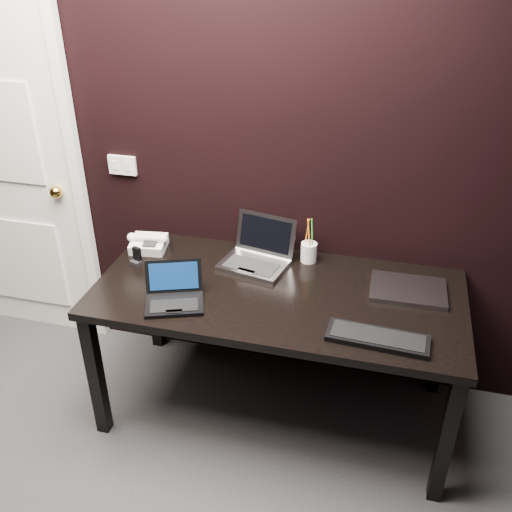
% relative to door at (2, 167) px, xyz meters
% --- Properties ---
extents(wall_back, '(4.00, 0.00, 4.00)m').
position_rel_door_xyz_m(wall_back, '(1.35, 0.02, 0.26)').
color(wall_back, black).
rests_on(wall_back, ground).
extents(door, '(0.99, 0.10, 2.14)m').
position_rel_door_xyz_m(door, '(0.00, 0.00, 0.00)').
color(door, white).
rests_on(door, ground).
extents(wall_switch, '(0.15, 0.02, 0.10)m').
position_rel_door_xyz_m(wall_switch, '(0.73, 0.01, 0.08)').
color(wall_switch, silver).
rests_on(wall_switch, wall_back).
extents(desk, '(1.70, 0.80, 0.74)m').
position_rel_door_xyz_m(desk, '(1.65, -0.38, -0.38)').
color(desk, black).
rests_on(desk, ground).
extents(netbook, '(0.32, 0.30, 0.16)m').
position_rel_door_xyz_m(netbook, '(1.22, -0.58, -0.27)').
color(netbook, black).
rests_on(netbook, desk).
extents(silver_laptop, '(0.36, 0.34, 0.22)m').
position_rel_door_xyz_m(silver_laptop, '(1.50, -0.16, -0.26)').
color(silver_laptop, gray).
rests_on(silver_laptop, desk).
extents(ext_keyboard, '(0.42, 0.16, 0.03)m').
position_rel_door_xyz_m(ext_keyboard, '(2.12, -0.63, -0.29)').
color(ext_keyboard, black).
rests_on(ext_keyboard, desk).
extents(closed_laptop, '(0.35, 0.25, 0.02)m').
position_rel_door_xyz_m(closed_laptop, '(2.23, -0.24, -0.29)').
color(closed_laptop, gray).
rests_on(closed_laptop, desk).
extents(desk_phone, '(0.22, 0.18, 0.10)m').
position_rel_door_xyz_m(desk_phone, '(0.92, -0.17, -0.27)').
color(desk_phone, silver).
rests_on(desk_phone, desk).
extents(mobile_phone, '(0.06, 0.06, 0.09)m').
position_rel_door_xyz_m(mobile_phone, '(0.92, -0.31, -0.27)').
color(mobile_phone, black).
rests_on(mobile_phone, desk).
extents(pen_cup, '(0.10, 0.10, 0.23)m').
position_rel_door_xyz_m(pen_cup, '(1.74, -0.07, -0.25)').
color(pen_cup, silver).
rests_on(pen_cup, desk).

